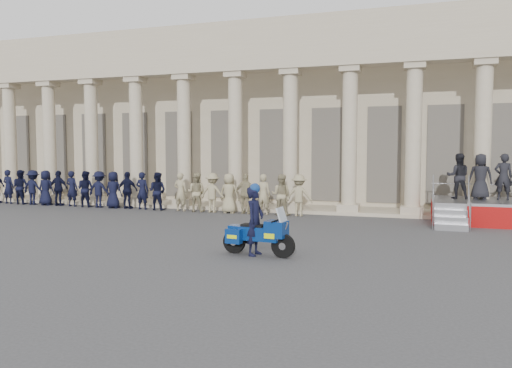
% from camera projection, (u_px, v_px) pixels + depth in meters
% --- Properties ---
extents(ground, '(90.00, 90.00, 0.00)m').
position_uv_depth(ground, '(182.00, 242.00, 15.10)').
color(ground, '#39393C').
rests_on(ground, ground).
extents(building, '(40.00, 12.50, 9.00)m').
position_uv_depth(building, '(298.00, 119.00, 28.75)').
color(building, tan).
rests_on(building, ground).
extents(officer_rank, '(17.92, 0.66, 1.75)m').
position_uv_depth(officer_rank, '(127.00, 190.00, 23.47)').
color(officer_rank, black).
rests_on(officer_rank, ground).
extents(reviewing_stand, '(4.31, 4.12, 2.64)m').
position_uv_depth(reviewing_stand, '(491.00, 186.00, 18.94)').
color(reviewing_stand, gray).
rests_on(reviewing_stand, ground).
extents(motorcycle, '(2.05, 0.89, 1.31)m').
position_uv_depth(motorcycle, '(259.00, 234.00, 13.13)').
color(motorcycle, black).
rests_on(motorcycle, ground).
extents(rider, '(0.51, 0.71, 1.91)m').
position_uv_depth(rider, '(255.00, 220.00, 13.15)').
color(rider, black).
rests_on(rider, ground).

